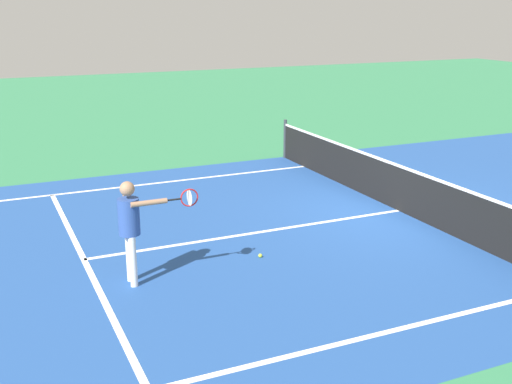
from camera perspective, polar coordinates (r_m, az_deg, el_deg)
name	(u,v)px	position (r m, az deg, el deg)	size (l,w,h in m)	color
ground_plane	(399,211)	(13.38, 12.77, -1.65)	(60.00, 60.00, 0.00)	#337F51
court_surface_inbounds	(399,211)	(13.38, 12.77, -1.65)	(10.62, 24.40, 0.00)	#234C93
line_sideline_left	(73,193)	(14.88, -16.21, -0.05)	(0.10, 11.89, 0.01)	white
line_sideline_right	(188,381)	(7.46, -6.19, -16.64)	(0.10, 11.89, 0.01)	white
line_service_near	(84,259)	(10.96, -15.30, -5.90)	(8.22, 0.10, 0.01)	white
line_center_service	(258,232)	(11.80, 0.19, -3.67)	(0.10, 6.40, 0.01)	white
net	(400,188)	(13.24, 12.90, 0.38)	(10.53, 0.09, 1.07)	#33383D
player_near	(131,221)	(9.54, -11.23, -2.60)	(0.51, 1.19, 1.61)	white
tennis_ball_mid_court	(260,256)	(10.66, 0.39, -5.77)	(0.07, 0.07, 0.07)	#CCE033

